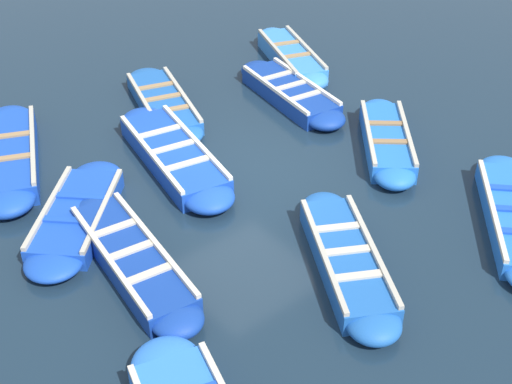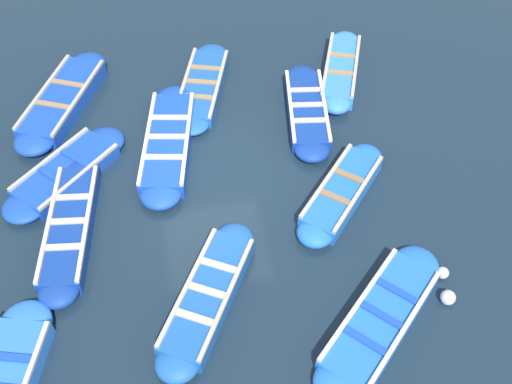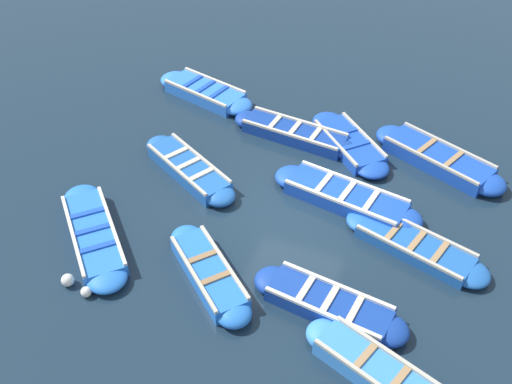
# 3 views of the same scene
# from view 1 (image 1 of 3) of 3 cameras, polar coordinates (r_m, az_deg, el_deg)

# --- Properties ---
(ground_plane) EXTENTS (120.00, 120.00, 0.00)m
(ground_plane) POSITION_cam_1_polar(r_m,az_deg,el_deg) (13.25, -0.99, 1.46)
(ground_plane) COLOR #162838
(boat_end_of_row) EXTENTS (3.87, 1.26, 0.42)m
(boat_end_of_row) POSITION_cam_1_polar(r_m,az_deg,el_deg) (11.20, -9.85, -5.33)
(boat_end_of_row) COLOR navy
(boat_end_of_row) RESTS_ON ground
(boat_mid_row) EXTENTS (3.47, 2.47, 0.42)m
(boat_mid_row) POSITION_cam_1_polar(r_m,az_deg,el_deg) (11.11, 7.28, -5.42)
(boat_mid_row) COLOR #1E59AD
(boat_mid_row) RESTS_ON ground
(boat_broadside) EXTENTS (3.41, 1.92, 0.45)m
(boat_broadside) POSITION_cam_1_polar(r_m,az_deg,el_deg) (17.30, 2.84, 10.73)
(boat_broadside) COLOR #3884E0
(boat_broadside) RESTS_ON ground
(boat_near_quay) EXTENTS (2.93, 2.71, 0.43)m
(boat_near_quay) POSITION_cam_1_polar(r_m,az_deg,el_deg) (14.12, 10.41, 4.05)
(boat_near_quay) COLOR blue
(boat_near_quay) RESTS_ON ground
(boat_alongside) EXTENTS (2.99, 3.00, 0.37)m
(boat_alongside) POSITION_cam_1_polar(r_m,az_deg,el_deg) (12.31, -14.14, -1.87)
(boat_alongside) COLOR #1947B7
(boat_alongside) RESTS_ON ground
(boat_stern_in) EXTENTS (3.55, 1.34, 0.42)m
(boat_stern_in) POSITION_cam_1_polar(r_m,az_deg,el_deg) (15.67, 2.76, 7.91)
(boat_stern_in) COLOR navy
(boat_stern_in) RESTS_ON ground
(boat_far_corner) EXTENTS (3.67, 1.91, 0.35)m
(boat_far_corner) POSITION_cam_1_polar(r_m,az_deg,el_deg) (15.41, -7.42, 7.01)
(boat_far_corner) COLOR #1E59AD
(boat_far_corner) RESTS_ON ground
(boat_inner_gap) EXTENTS (3.94, 2.47, 0.46)m
(boat_inner_gap) POSITION_cam_1_polar(r_m,az_deg,el_deg) (14.17, -19.18, 2.72)
(boat_inner_gap) COLOR #1947B7
(boat_inner_gap) RESTS_ON ground
(boat_tucked) EXTENTS (4.09, 1.66, 0.43)m
(boat_tucked) POSITION_cam_1_polar(r_m,az_deg,el_deg) (13.52, -6.61, 2.91)
(boat_tucked) COLOR #1947B7
(boat_tucked) RESTS_ON ground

